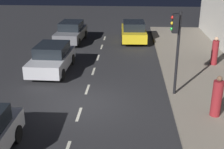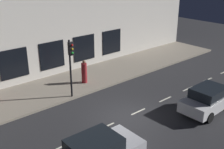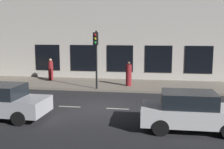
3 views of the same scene
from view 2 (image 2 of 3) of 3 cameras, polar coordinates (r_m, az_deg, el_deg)
The scene contains 7 objects.
ground_plane at distance 16.99m, azimuth 2.96°, elevation -8.57°, with size 60.00×60.00×0.00m, color #28282B.
sidewalk at distance 21.39m, azimuth -8.70°, elevation -1.95°, with size 4.50×32.00×0.15m.
building_facade at distance 22.32m, azimuth -12.87°, elevation 9.45°, with size 0.65×32.00×8.11m.
lane_centre_line at distance 17.61m, azimuth 5.33°, elevation -7.46°, with size 0.12×27.20×0.01m.
traffic_light at distance 18.20m, azimuth -8.31°, elevation 3.36°, with size 0.47×0.32×3.90m.
parked_car_0 at distance 18.32m, azimuth 18.98°, elevation -4.65°, with size 1.90×4.12×1.58m.
pedestrian_1 at distance 21.09m, azimuth -5.63°, elevation 0.40°, with size 0.58×0.58×1.73m.
Camera 2 is at (-10.51, 10.28, 8.51)m, focal length 45.29 mm.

